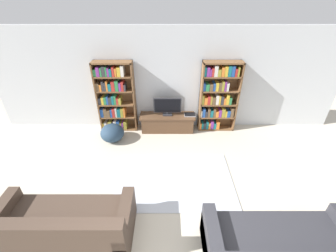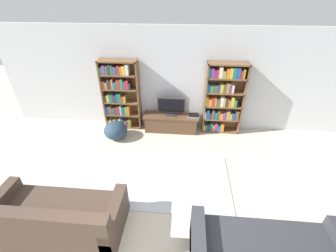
{
  "view_description": "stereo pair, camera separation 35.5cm",
  "coord_description": "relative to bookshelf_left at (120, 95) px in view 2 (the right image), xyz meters",
  "views": [
    {
      "loc": [
        0.02,
        -1.18,
        3.33
      ],
      "look_at": [
        0.0,
        3.01,
        0.7
      ],
      "focal_mm": 24.0,
      "sensor_mm": 36.0,
      "label": 1
    },
    {
      "loc": [
        0.37,
        -1.16,
        3.33
      ],
      "look_at": [
        0.0,
        3.01,
        0.7
      ],
      "focal_mm": 24.0,
      "sensor_mm": 36.0,
      "label": 2
    }
  ],
  "objects": [
    {
      "name": "beanbag_ottoman",
      "position": [
        -0.02,
        -0.59,
        -0.7
      ],
      "size": [
        0.58,
        0.58,
        0.43
      ],
      "primitive_type": "ellipsoid",
      "color": "#23384C",
      "rests_on": "ground_plane"
    },
    {
      "name": "bookshelf_right",
      "position": [
        2.63,
        -0.0,
        0.01
      ],
      "size": [
        0.96,
        0.3,
        1.83
      ],
      "color": "brown",
      "rests_on": "ground_plane"
    },
    {
      "name": "couch_left_sectional",
      "position": [
        -0.19,
        -3.22,
        -0.63
      ],
      "size": [
        2.03,
        0.94,
        0.86
      ],
      "color": "#423328",
      "rests_on": "ground_plane"
    },
    {
      "name": "area_rug",
      "position": [
        1.5,
        -1.97,
        -0.91
      ],
      "size": [
        2.31,
        1.58,
        0.02
      ],
      "color": "#B2B7C1",
      "rests_on": "ground_plane"
    },
    {
      "name": "wall_back",
      "position": [
        1.35,
        0.18,
        0.38
      ],
      "size": [
        8.8,
        0.06,
        2.6
      ],
      "color": "silver",
      "rests_on": "ground_plane"
    },
    {
      "name": "laptop",
      "position": [
        1.94,
        -0.1,
        -0.45
      ],
      "size": [
        0.3,
        0.21,
        0.03
      ],
      "color": "#B7B7BC",
      "rests_on": "tv_stand"
    },
    {
      "name": "television",
      "position": [
        1.35,
        -0.09,
        -0.21
      ],
      "size": [
        0.71,
        0.16,
        0.48
      ],
      "color": "#2D2D33",
      "rests_on": "tv_stand"
    },
    {
      "name": "bookshelf_left",
      "position": [
        0.0,
        0.0,
        0.0
      ],
      "size": [
        0.96,
        0.3,
        1.83
      ],
      "color": "brown",
      "rests_on": "ground_plane"
    },
    {
      "name": "tv_stand",
      "position": [
        1.35,
        -0.11,
        -0.69
      ],
      "size": [
        1.43,
        0.46,
        0.45
      ],
      "color": "brown",
      "rests_on": "ground_plane"
    }
  ]
}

